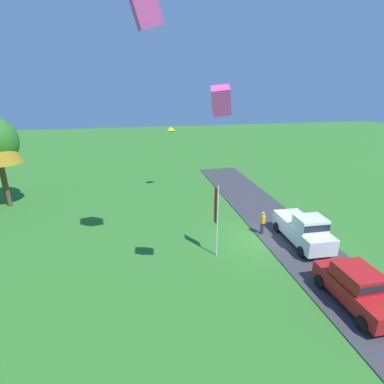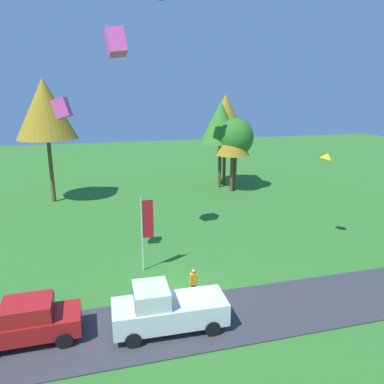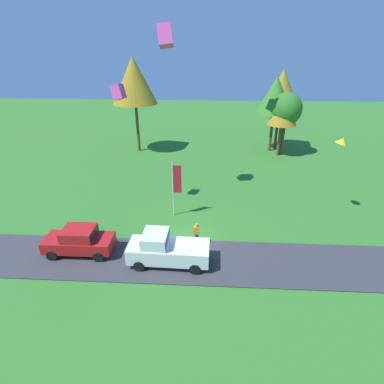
% 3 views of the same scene
% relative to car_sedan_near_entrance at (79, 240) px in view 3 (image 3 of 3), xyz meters
% --- Properties ---
extents(ground_plane, '(120.00, 120.00, 0.00)m').
position_rel_car_sedan_near_entrance_xyz_m(ground_plane, '(6.97, 1.71, -1.04)').
color(ground_plane, '#337528').
extents(pavement_strip, '(36.00, 4.40, 0.06)m').
position_rel_car_sedan_near_entrance_xyz_m(pavement_strip, '(6.97, -0.45, -1.01)').
color(pavement_strip, '#38383D').
rests_on(pavement_strip, ground).
extents(car_sedan_near_entrance, '(4.42, 1.98, 1.84)m').
position_rel_car_sedan_near_entrance_xyz_m(car_sedan_near_entrance, '(0.00, 0.00, 0.00)').
color(car_sedan_near_entrance, red).
rests_on(car_sedan_near_entrance, ground).
extents(car_pickup_mid_row, '(5.05, 2.16, 2.14)m').
position_rel_car_sedan_near_entrance_xyz_m(car_pickup_mid_row, '(5.74, -0.70, 0.07)').
color(car_pickup_mid_row, white).
rests_on(car_pickup_mid_row, ground).
extents(person_beside_suv, '(0.36, 0.24, 1.71)m').
position_rel_car_sedan_near_entrance_xyz_m(person_beside_suv, '(7.59, 1.33, -0.16)').
color(person_beside_suv, '#2D334C').
rests_on(person_beside_suv, ground).
extents(tree_center_back, '(5.37, 5.37, 11.34)m').
position_rel_car_sedan_near_entrance_xyz_m(tree_center_back, '(-0.73, 21.52, 7.59)').
color(tree_center_back, brown).
rests_on(tree_center_back, ground).
extents(tree_lone_near, '(4.35, 4.35, 9.18)m').
position_rel_car_sedan_near_entrance_xyz_m(tree_lone_near, '(16.25, 22.47, 5.93)').
color(tree_lone_near, brown).
rests_on(tree_lone_near, ground).
extents(tree_right_of_center, '(3.46, 3.46, 7.31)m').
position_rel_car_sedan_near_entrance_xyz_m(tree_right_of_center, '(16.95, 20.63, 4.50)').
color(tree_right_of_center, brown).
rests_on(tree_right_of_center, ground).
extents(tree_left_of_center, '(4.68, 4.68, 9.87)m').
position_rel_car_sedan_near_entrance_xyz_m(tree_left_of_center, '(17.16, 23.61, 6.46)').
color(tree_left_of_center, brown).
rests_on(tree_left_of_center, ground).
extents(tree_far_left, '(3.58, 3.58, 7.55)m').
position_rel_car_sedan_near_entrance_xyz_m(tree_far_left, '(17.39, 20.90, 4.51)').
color(tree_far_left, brown).
rests_on(tree_far_left, ground).
extents(flag_banner, '(0.71, 0.08, 4.53)m').
position_rel_car_sedan_near_entrance_xyz_m(flag_banner, '(5.81, 5.24, 1.83)').
color(flag_banner, silver).
rests_on(flag_banner, ground).
extents(kite_delta_high_right, '(1.12, 1.04, 0.71)m').
position_rel_car_sedan_near_entrance_xyz_m(kite_delta_high_right, '(18.02, 6.24, 5.03)').
color(kite_delta_high_right, yellow).
extents(kite_box_over_trees, '(1.10, 1.01, 1.24)m').
position_rel_car_sedan_near_entrance_xyz_m(kite_box_over_trees, '(1.72, 6.42, 8.34)').
color(kite_box_over_trees, '#EA4C9E').
extents(kite_box_high_left, '(1.28, 1.49, 1.79)m').
position_rel_car_sedan_near_entrance_xyz_m(kite_box_high_left, '(4.90, 8.95, 11.97)').
color(kite_box_high_left, '#EA4C9E').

